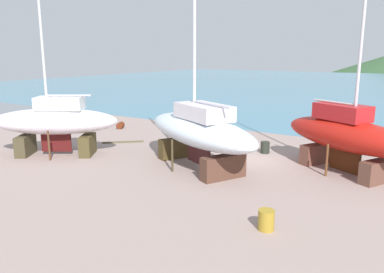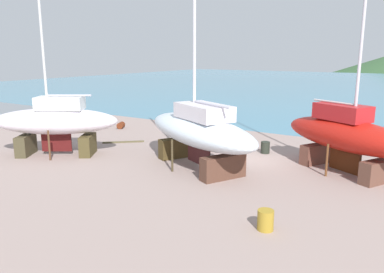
{
  "view_description": "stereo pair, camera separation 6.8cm",
  "coord_description": "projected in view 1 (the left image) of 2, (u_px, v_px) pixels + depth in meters",
  "views": [
    {
      "loc": [
        8.8,
        -20.95,
        6.37
      ],
      "look_at": [
        -2.7,
        -2.75,
        1.67
      ],
      "focal_mm": 35.45,
      "sensor_mm": 36.0,
      "label": 1
    },
    {
      "loc": [
        8.86,
        -20.91,
        6.37
      ],
      "look_at": [
        -2.7,
        -2.75,
        1.67
      ],
      "focal_mm": 35.45,
      "sensor_mm": 36.0,
      "label": 2
    }
  ],
  "objects": [
    {
      "name": "sailboat_small_center",
      "position": [
        55.0,
        121.0,
        24.01
      ],
      "size": [
        7.98,
        6.36,
        11.78
      ],
      "rotation": [
        0.0,
        0.0,
        3.72
      ],
      "color": "#443C27",
      "rests_on": "ground"
    },
    {
      "name": "sea_water",
      "position": [
        381.0,
        86.0,
        76.51
      ],
      "size": [
        155.95,
        112.5,
        0.01
      ],
      "primitive_type": "cube",
      "color": "teal",
      "rests_on": "ground"
    },
    {
      "name": "barrel_tipped_right",
      "position": [
        120.0,
        125.0,
        33.08
      ],
      "size": [
        0.84,
        0.96,
        0.54
      ],
      "primitive_type": "cylinder",
      "rotation": [
        1.57,
        0.0,
        3.59
      ],
      "color": "#622813",
      "rests_on": "ground"
    },
    {
      "name": "ground_plane",
      "position": [
        230.0,
        173.0,
        20.64
      ],
      "size": [
        45.55,
        45.55,
        0.0
      ],
      "primitive_type": "plane",
      "color": "gray"
    },
    {
      "name": "worker",
      "position": [
        223.0,
        133.0,
        27.06
      ],
      "size": [
        0.32,
        0.48,
        1.69
      ],
      "rotation": [
        0.0,
        0.0,
        2.96
      ],
      "color": "maroon",
      "rests_on": "ground"
    },
    {
      "name": "sailboat_large_starboard",
      "position": [
        346.0,
        134.0,
        20.43
      ],
      "size": [
        8.25,
        6.01,
        13.6
      ],
      "rotation": [
        0.0,
        0.0,
        -0.49
      ],
      "color": "brown",
      "rests_on": "ground"
    },
    {
      "name": "barrel_by_slipway",
      "position": [
        266.0,
        220.0,
        13.95
      ],
      "size": [
        0.85,
        0.85,
        0.77
      ],
      "primitive_type": "cylinder",
      "rotation": [
        0.0,
        0.0,
        0.62
      ],
      "color": "olive",
      "rests_on": "ground"
    },
    {
      "name": "timber_plank_far",
      "position": [
        123.0,
        142.0,
        27.76
      ],
      "size": [
        2.35,
        2.12,
        0.11
      ],
      "primitive_type": "cube",
      "rotation": [
        0.0,
        0.0,
        0.73
      ],
      "color": "brown",
      "rests_on": "ground"
    },
    {
      "name": "barrel_rust_near",
      "position": [
        265.0,
        147.0,
        24.79
      ],
      "size": [
        0.62,
        0.62,
        0.77
      ],
      "primitive_type": "cylinder",
      "rotation": [
        0.0,
        0.0,
        1.51
      ],
      "color": "#252B22",
      "rests_on": "ground"
    },
    {
      "name": "sailboat_far_slipway",
      "position": [
        199.0,
        130.0,
        21.35
      ],
      "size": [
        10.09,
        7.2,
        14.33
      ],
      "rotation": [
        0.0,
        0.0,
        2.67
      ],
      "color": "#46371B",
      "rests_on": "ground"
    }
  ]
}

